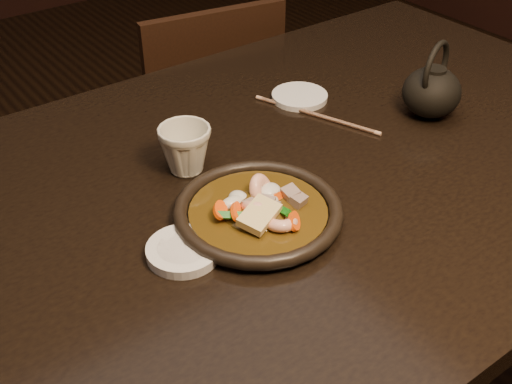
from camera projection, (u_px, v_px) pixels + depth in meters
table at (254, 220)px, 1.06m from camera, size 1.60×0.90×0.75m
chair at (203, 128)px, 1.77m from camera, size 0.44×0.44×0.81m
plate at (258, 212)px, 0.93m from camera, size 0.25×0.25×0.03m
stirfry at (260, 210)px, 0.93m from camera, size 0.15×0.14×0.05m
soy_dish at (183, 251)px, 0.87m from camera, size 0.10×0.10×0.01m
saucer_right at (300, 96)px, 1.24m from camera, size 0.11×0.11×0.01m
tea_cup at (185, 148)px, 1.02m from camera, size 0.10×0.10×0.09m
chopsticks at (316, 115)px, 1.19m from camera, size 0.10×0.25×0.01m
napkin at (255, 215)px, 0.95m from camera, size 0.22×0.22×0.00m
teapot at (432, 90)px, 1.16m from camera, size 0.13×0.11×0.14m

